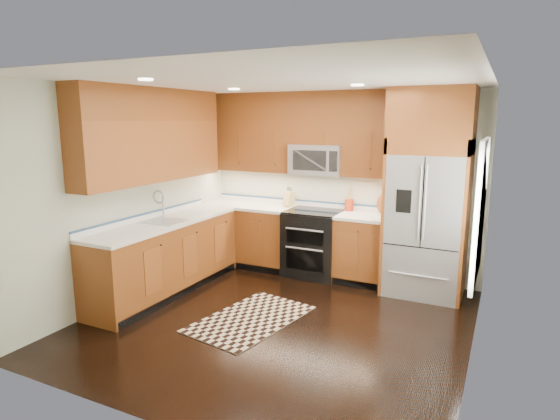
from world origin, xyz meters
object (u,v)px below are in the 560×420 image
at_px(refrigerator, 428,194).
at_px(knife_block, 289,199).
at_px(utensil_crock, 349,202).
at_px(range, 313,243).
at_px(rug, 251,319).

distance_m(refrigerator, knife_block, 2.04).
bearing_deg(knife_block, utensil_crock, 4.93).
bearing_deg(range, refrigerator, -1.40).
height_order(range, refrigerator, refrigerator).
height_order(range, rug, range).
height_order(range, knife_block, knife_block).
xyz_separation_m(knife_block, utensil_crock, (0.90, 0.08, 0.00)).
distance_m(rug, utensil_crock, 2.31).
bearing_deg(range, rug, -91.46).
relative_size(range, utensil_crock, 2.71).
distance_m(rug, knife_block, 2.23).
bearing_deg(rug, refrigerator, 56.98).
height_order(refrigerator, utensil_crock, refrigerator).
bearing_deg(rug, knife_block, 112.23).
xyz_separation_m(range, refrigerator, (1.55, -0.04, 0.83)).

